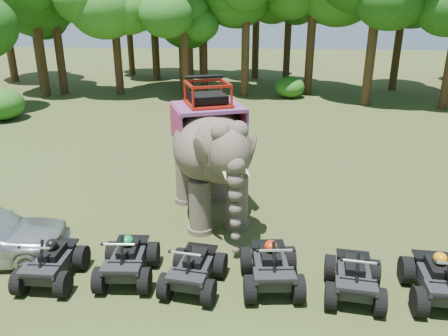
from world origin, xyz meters
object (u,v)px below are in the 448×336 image
at_px(atv_2, 194,263).
at_px(atv_3, 271,261).
at_px(atv_5, 440,274).
at_px(atv_1, 127,254).
at_px(atv_0, 51,257).
at_px(elephant, 209,150).
at_px(atv_4, 355,271).

relative_size(atv_2, atv_3, 0.94).
distance_m(atv_3, atv_5, 3.71).
distance_m(atv_1, atv_2, 1.65).
height_order(atv_0, atv_5, atv_5).
distance_m(elephant, atv_0, 5.32).
bearing_deg(elephant, atv_4, -66.90).
height_order(atv_3, atv_5, atv_5).
xyz_separation_m(atv_2, atv_5, (5.48, -0.07, 0.05)).
bearing_deg(atv_1, atv_4, -6.05).
distance_m(atv_1, atv_4, 5.28).
xyz_separation_m(atv_1, atv_2, (1.64, -0.23, -0.02)).
bearing_deg(atv_1, atv_5, -5.39).
relative_size(atv_0, atv_2, 1.00).
height_order(elephant, atv_3, elephant).
distance_m(elephant, atv_5, 6.91).
height_order(atv_1, atv_3, atv_3).
bearing_deg(atv_4, atv_0, -172.76).
bearing_deg(atv_1, elephant, 62.98).
bearing_deg(atv_0, atv_2, 0.27).
relative_size(elephant, atv_4, 2.92).
distance_m(elephant, atv_4, 5.54).
relative_size(atv_1, atv_2, 1.03).
distance_m(atv_2, atv_5, 5.48).
relative_size(atv_1, atv_4, 1.02).
bearing_deg(elephant, atv_2, -109.81).
xyz_separation_m(atv_1, atv_4, (5.28, -0.28, -0.01)).
relative_size(elephant, atv_1, 2.87).
distance_m(elephant, atv_1, 4.20).
relative_size(atv_1, atv_5, 0.96).
bearing_deg(atv_0, elephant, 48.80).
height_order(atv_0, atv_4, atv_4).
distance_m(atv_1, atv_3, 3.42).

